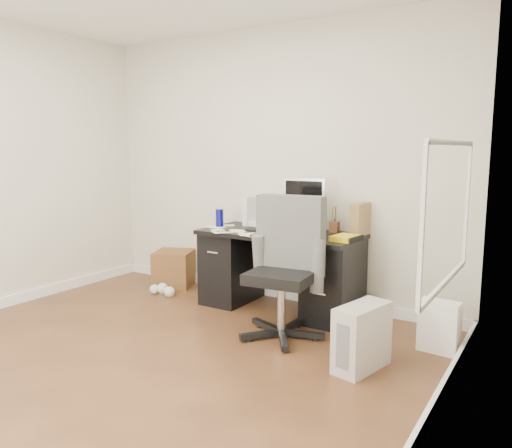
{
  "coord_description": "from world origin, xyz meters",
  "views": [
    {
      "loc": [
        2.54,
        -2.35,
        1.52
      ],
      "look_at": [
        0.32,
        1.2,
        0.88
      ],
      "focal_mm": 35.0,
      "sensor_mm": 36.0,
      "label": 1
    }
  ],
  "objects": [
    {
      "name": "wicker_basket",
      "position": [
        -1.11,
        1.75,
        0.2
      ],
      "size": [
        0.52,
        0.52,
        0.39
      ],
      "primitive_type": "cube",
      "rotation": [
        0.0,
        0.0,
        0.4
      ],
      "color": "#502C18",
      "rests_on": "ground"
    },
    {
      "name": "yellow_book",
      "position": [
        0.99,
        1.56,
        0.77
      ],
      "size": [
        0.22,
        0.27,
        0.04
      ],
      "primitive_type": "cube",
      "rotation": [
        0.0,
        0.0,
        -0.12
      ],
      "color": "yellow",
      "rests_on": "desk"
    },
    {
      "name": "white_binder",
      "position": [
        -0.16,
        1.89,
        0.89
      ],
      "size": [
        0.14,
        0.26,
        0.29
      ],
      "primitive_type": "cube",
      "rotation": [
        0.0,
        0.0,
        -0.11
      ],
      "color": "silver",
      "rests_on": "desk"
    },
    {
      "name": "computer_mouse",
      "position": [
        0.66,
        1.52,
        0.78
      ],
      "size": [
        0.06,
        0.06,
        0.06
      ],
      "primitive_type": "sphere",
      "rotation": [
        0.0,
        0.0,
        -0.0
      ],
      "color": "silver",
      "rests_on": "desk"
    },
    {
      "name": "desk_printer",
      "position": [
        1.0,
        1.82,
        0.1
      ],
      "size": [
        0.34,
        0.29,
        0.19
      ],
      "primitive_type": "cube",
      "rotation": [
        0.0,
        0.0,
        0.08
      ],
      "color": "#5D5C61",
      "rests_on": "ground"
    },
    {
      "name": "lcd_monitor",
      "position": [
        0.48,
        1.77,
        1.0
      ],
      "size": [
        0.42,
        0.27,
        0.51
      ],
      "primitive_type": null,
      "rotation": [
        0.0,
        0.0,
        0.1
      ],
      "color": "silver",
      "rests_on": "desk"
    },
    {
      "name": "magazine_file",
      "position": [
        0.99,
        1.88,
        0.9
      ],
      "size": [
        0.15,
        0.26,
        0.29
      ],
      "primitive_type": "cube",
      "rotation": [
        0.0,
        0.0,
        -0.09
      ],
      "color": "#987449",
      "rests_on": "desk"
    },
    {
      "name": "office_chair",
      "position": [
        0.66,
        1.05,
        0.57
      ],
      "size": [
        0.71,
        0.71,
        1.14
      ],
      "primitive_type": null,
      "rotation": [
        0.0,
        0.0,
        0.1
      ],
      "color": "#4B4E4B",
      "rests_on": "ground"
    },
    {
      "name": "travel_mug",
      "position": [
        -0.36,
        1.61,
        0.84
      ],
      "size": [
        0.08,
        0.08,
        0.18
      ],
      "primitive_type": "cylinder",
      "rotation": [
        0.0,
        0.0,
        -0.09
      ],
      "color": "#161799",
      "rests_on": "desk"
    },
    {
      "name": "keyboard",
      "position": [
        0.21,
        1.58,
        0.76
      ],
      "size": [
        0.42,
        0.16,
        0.02
      ],
      "primitive_type": "cube",
      "rotation": [
        0.0,
        0.0,
        0.05
      ],
      "color": "black",
      "rests_on": "desk"
    },
    {
      "name": "paper_remote",
      "position": [
        0.24,
        1.35,
        0.76
      ],
      "size": [
        0.29,
        0.25,
        0.02
      ],
      "primitive_type": null,
      "rotation": [
        0.0,
        0.0,
        -0.23
      ],
      "color": "silver",
      "rests_on": "desk"
    },
    {
      "name": "room_shell",
      "position": [
        0.03,
        0.03,
        1.66
      ],
      "size": [
        4.02,
        4.02,
        2.71
      ],
      "color": "beige",
      "rests_on": "ground"
    },
    {
      "name": "pc_tower",
      "position": [
        1.42,
        0.83,
        0.23
      ],
      "size": [
        0.3,
        0.49,
        0.46
      ],
      "primitive_type": "cube",
      "rotation": [
        0.0,
        0.0,
        -0.22
      ],
      "color": "beige",
      "rests_on": "ground"
    },
    {
      "name": "pen_cup",
      "position": [
        0.74,
        1.89,
        0.87
      ],
      "size": [
        0.11,
        0.11,
        0.24
      ],
      "primitive_type": null,
      "rotation": [
        0.0,
        0.0,
        0.09
      ],
      "color": "brown",
      "rests_on": "desk"
    },
    {
      "name": "desk",
      "position": [
        0.3,
        1.65,
        0.4
      ],
      "size": [
        1.5,
        0.7,
        0.75
      ],
      "color": "black",
      "rests_on": "ground"
    },
    {
      "name": "shopping_bag",
      "position": [
        1.81,
        1.41,
        0.2
      ],
      "size": [
        0.31,
        0.23,
        0.39
      ],
      "primitive_type": "cube",
      "rotation": [
        0.0,
        0.0,
        -0.08
      ],
      "color": "white",
      "rests_on": "ground"
    },
    {
      "name": "ground",
      "position": [
        0.0,
        0.0,
        0.0
      ],
      "size": [
        4.0,
        4.0,
        0.0
      ],
      "primitive_type": "plane",
      "color": "#432915",
      "rests_on": "ground"
    },
    {
      "name": "loose_papers",
      "position": [
        0.1,
        1.6,
        0.75
      ],
      "size": [
        1.1,
        0.6,
        0.0
      ],
      "primitive_type": null,
      "color": "silver",
      "rests_on": "desk"
    }
  ]
}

